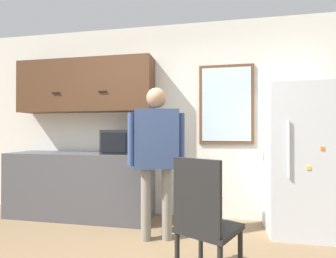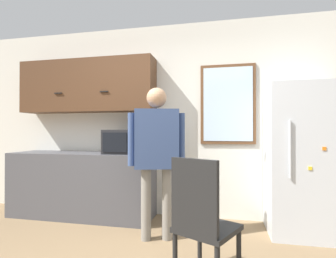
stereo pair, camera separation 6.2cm
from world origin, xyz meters
name	(u,v)px [view 1 (the left image)]	position (x,y,z in m)	size (l,w,h in m)	color
back_wall	(169,120)	(0.00, 2.02, 1.35)	(6.00, 0.06, 2.70)	silver
counter	(80,185)	(-1.20, 1.69, 0.44)	(2.00, 0.59, 0.89)	#4C4C51
upper_cabinets	(85,86)	(-1.20, 1.82, 1.84)	(2.00, 0.36, 0.75)	#51331E
microwave	(122,142)	(-0.58, 1.66, 1.04)	(0.47, 0.38, 0.32)	#232326
person	(156,146)	(0.02, 1.14, 1.02)	(0.60, 0.35, 1.66)	gray
refrigerator	(301,159)	(1.63, 1.65, 0.86)	(0.79, 0.70, 1.73)	silver
chair	(204,217)	(0.57, 0.39, 0.52)	(0.57, 0.57, 0.98)	black
window	(226,104)	(0.79, 1.98, 1.55)	(0.73, 0.05, 1.07)	brown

